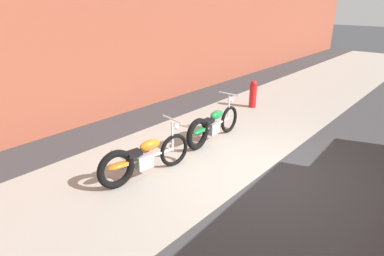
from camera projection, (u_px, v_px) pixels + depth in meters
name	position (u px, v px, depth m)	size (l,w,h in m)	color
ground_plane	(262.00, 174.00, 6.44)	(80.00, 80.00, 0.00)	#38383A
sidewalk_slab	(193.00, 149.00, 7.49)	(36.00, 3.50, 0.01)	#9E998E
brick_building_wall	(90.00, 12.00, 8.54)	(36.00, 0.50, 5.67)	brown
motorcycle_orange	(140.00, 159.00, 6.16)	(2.00, 0.65, 1.03)	black
motorcycle_green	(210.00, 126.00, 7.73)	(2.01, 0.58, 1.03)	black
fire_hydrant	(253.00, 94.00, 10.24)	(0.22, 0.22, 0.84)	red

